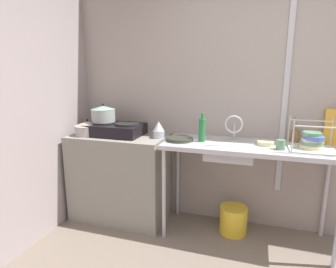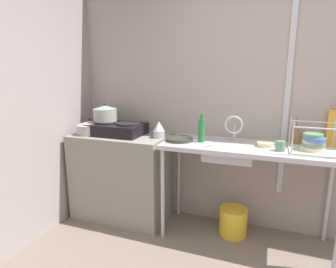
{
  "view_description": "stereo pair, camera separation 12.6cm",
  "coord_description": "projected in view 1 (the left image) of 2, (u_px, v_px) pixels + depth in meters",
  "views": [
    {
      "loc": [
        -0.36,
        -1.2,
        1.53
      ],
      "look_at": [
        -1.16,
        1.32,
        0.96
      ],
      "focal_mm": 29.69,
      "sensor_mm": 36.0,
      "label": 1
    },
    {
      "loc": [
        -0.24,
        -1.16,
        1.53
      ],
      "look_at": [
        -1.16,
        1.32,
        0.96
      ],
      "focal_mm": 29.69,
      "sensor_mm": 36.0,
      "label": 2
    }
  ],
  "objects": [
    {
      "name": "wall_back",
      "position": [
        298.0,
        94.0,
        2.58
      ],
      "size": [
        5.26,
        0.1,
        2.69
      ],
      "primitive_type": "cube",
      "color": "#A0958E",
      "rests_on": "ground"
    },
    {
      "name": "wall_metal_strip",
      "position": [
        287.0,
        80.0,
        2.53
      ],
      "size": [
        0.05,
        0.01,
        2.15
      ],
      "primitive_type": "cube",
      "color": "#BAB9C0"
    },
    {
      "name": "counter_concrete",
      "position": [
        121.0,
        177.0,
        2.97
      ],
      "size": [
        0.99,
        0.56,
        0.91
      ],
      "primitive_type": "cube",
      "color": "gray",
      "rests_on": "ground"
    },
    {
      "name": "counter_sink",
      "position": [
        248.0,
        152.0,
        2.5
      ],
      "size": [
        1.52,
        0.56,
        0.91
      ],
      "color": "#BAB9C0",
      "rests_on": "ground"
    },
    {
      "name": "stove",
      "position": [
        116.0,
        129.0,
        2.87
      ],
      "size": [
        0.57,
        0.38,
        0.13
      ],
      "color": "black",
      "rests_on": "counter_concrete"
    },
    {
      "name": "pot_on_left_burner",
      "position": [
        103.0,
        114.0,
        2.88
      ],
      "size": [
        0.25,
        0.25,
        0.19
      ],
      "color": "#96A09D",
      "rests_on": "stove"
    },
    {
      "name": "pot_beside_stove",
      "position": [
        88.0,
        128.0,
        2.87
      ],
      "size": [
        0.27,
        0.27,
        0.17
      ],
      "color": "#A69E9A",
      "rests_on": "counter_concrete"
    },
    {
      "name": "percolator",
      "position": [
        159.0,
        130.0,
        2.74
      ],
      "size": [
        0.12,
        0.12,
        0.17
      ],
      "color": "silver",
      "rests_on": "counter_concrete"
    },
    {
      "name": "sink_basin",
      "position": [
        229.0,
        151.0,
        2.51
      ],
      "size": [
        0.42,
        0.32,
        0.13
      ],
      "primitive_type": "cube",
      "color": "#BAB9C0",
      "rests_on": "counter_sink"
    },
    {
      "name": "faucet",
      "position": [
        234.0,
        125.0,
        2.57
      ],
      "size": [
        0.17,
        0.09,
        0.25
      ],
      "color": "#BAB9C0",
      "rests_on": "counter_sink"
    },
    {
      "name": "frying_pan",
      "position": [
        180.0,
        139.0,
        2.64
      ],
      "size": [
        0.26,
        0.26,
        0.03
      ],
      "primitive_type": "cylinder",
      "color": "#31342A",
      "rests_on": "counter_sink"
    },
    {
      "name": "dish_rack",
      "position": [
        312.0,
        142.0,
        2.31
      ],
      "size": [
        0.36,
        0.33,
        0.26
      ],
      "color": "#BDBBBB",
      "rests_on": "counter_sink"
    },
    {
      "name": "cup_by_rack",
      "position": [
        281.0,
        145.0,
        2.32
      ],
      "size": [
        0.07,
        0.07,
        0.08
      ],
      "primitive_type": "cylinder",
      "color": "#5B8E65",
      "rests_on": "counter_sink"
    },
    {
      "name": "small_bowl_on_drainboard",
      "position": [
        265.0,
        143.0,
        2.47
      ],
      "size": [
        0.14,
        0.14,
        0.04
      ],
      "primitive_type": "cylinder",
      "color": "beige",
      "rests_on": "counter_sink"
    },
    {
      "name": "bottle_by_sink",
      "position": [
        202.0,
        130.0,
        2.59
      ],
      "size": [
        0.06,
        0.06,
        0.27
      ],
      "color": "#247039",
      "rests_on": "counter_sink"
    },
    {
      "name": "cereal_box",
      "position": [
        333.0,
        127.0,
        2.46
      ],
      "size": [
        0.16,
        0.07,
        0.32
      ],
      "primitive_type": "cube",
      "rotation": [
        0.0,
        0.0,
        -0.12
      ],
      "color": "gold",
      "rests_on": "counter_sink"
    },
    {
      "name": "utensil_jar",
      "position": [
        294.0,
        136.0,
        2.56
      ],
      "size": [
        0.07,
        0.07,
        0.25
      ],
      "color": "olive",
      "rests_on": "counter_sink"
    },
    {
      "name": "bucket_on_floor",
      "position": [
        233.0,
        220.0,
        2.72
      ],
      "size": [
        0.26,
        0.26,
        0.27
      ],
      "primitive_type": "cylinder",
      "color": "yellow",
      "rests_on": "ground"
    }
  ]
}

